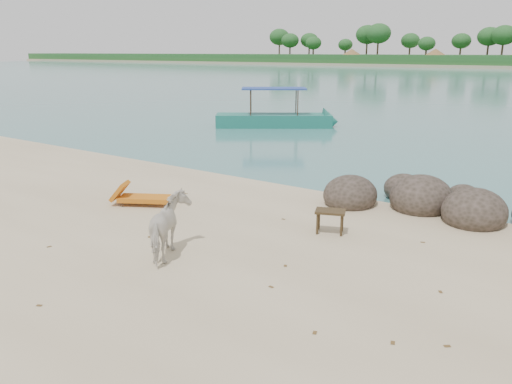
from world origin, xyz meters
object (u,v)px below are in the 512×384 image
(boat_near, at_px, (274,94))
(lounge_chair, at_px, (145,197))
(side_table, at_px, (330,223))
(cow, at_px, (170,228))
(boulders, at_px, (430,203))

(boat_near, bearing_deg, lounge_chair, -104.37)
(lounge_chair, xyz_separation_m, boat_near, (-5.25, 14.60, 1.47))
(side_table, bearing_deg, cow, -145.38)
(boulders, distance_m, boat_near, 15.96)
(boulders, bearing_deg, side_table, -115.01)
(boulders, height_order, side_table, boulders)
(cow, bearing_deg, side_table, -156.04)
(boulders, relative_size, lounge_chair, 3.71)
(boat_near, bearing_deg, side_table, -87.25)
(side_table, height_order, boat_near, boat_near)
(cow, relative_size, side_table, 2.22)
(cow, relative_size, boat_near, 0.21)
(cow, distance_m, lounge_chair, 3.72)
(cow, xyz_separation_m, lounge_chair, (-3.01, 2.16, -0.36))
(boulders, xyz_separation_m, side_table, (-1.39, -2.98, 0.02))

